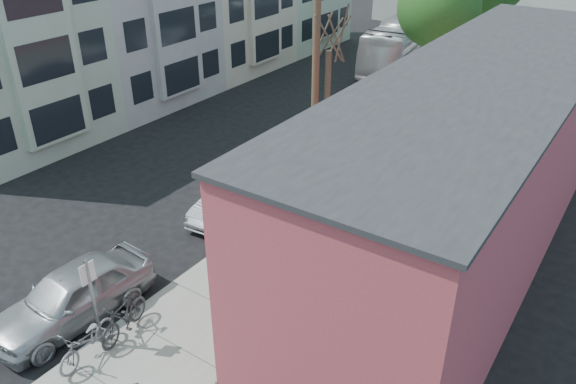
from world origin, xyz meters
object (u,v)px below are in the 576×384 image
Objects in this scene: tree_bare at (326,124)px; car_2 at (307,149)px; parking_meter_far at (357,137)px; parked_bike_b at (87,341)px; cyclist at (288,238)px; tree_leafy_mid at (439,7)px; car_4 at (406,85)px; car_1 at (233,198)px; bus at (410,41)px; patio_chair_b at (253,333)px; utility_pole_near at (314,65)px; car_3 at (365,113)px; sign_post at (92,295)px; patron_grey at (273,304)px; parked_bike_a at (124,317)px; patio_chair_a at (261,336)px; parking_meter_near at (214,236)px; car_0 at (72,295)px.

car_2 is (-2.01, 1.83, -2.26)m from tree_bare.
parking_meter_far is 0.21× the size of tree_bare.
cyclist is at bearing 64.02° from parked_bike_b.
tree_leafy_mid reaches higher than tree_bare.
car_2 is 11.08m from car_4.
bus reaches higher than car_1.
patio_chair_b is at bearing -52.13° from car_1.
car_2 is (-2.01, -9.28, -5.02)m from tree_leafy_mid.
car_3 is at bearing 101.48° from utility_pole_near.
tree_bare is 0.74× the size of tree_leafy_mid.
parked_bike_b is (-1.85, -6.74, -0.24)m from cyclist.
cyclist is (1.97, 6.23, -0.90)m from sign_post.
car_3 is (-1.55, 18.68, -1.13)m from sign_post.
car_1 is 0.35× the size of bus.
bus is at bearing -74.73° from cyclist.
patron_grey reaches higher than parked_bike_a.
patron_grey is at bearing 34.92° from parked_bike_b.
car_1 is (-5.06, 5.39, 0.12)m from patio_chair_b.
patio_chair_b is 0.17× the size of car_2.
patio_chair_a is 7.54m from car_1.
patio_chair_b is 11.84m from car_2.
tree_leafy_mid reaches higher than sign_post.
parking_meter_far is 7.49m from car_1.
patio_chair_a is (3.71, -8.52, -4.82)m from utility_pole_near.
patron_grey is at bearing -47.02° from car_1.
car_4 is (-1.51, 9.03, -0.21)m from parking_meter_far.
patio_chair_a is 11.91m from car_2.
parking_meter_near is at bearing -88.75° from car_3.
parked_bike_a is (-3.38, -2.43, -0.34)m from patron_grey.
patron_grey reaches higher than cyclist.
bus is at bearing 98.71° from car_0.
patron_grey reaches higher than parking_meter_far.
cyclist is 0.33× the size of car_4.
parked_bike_b is at bearing -89.21° from parking_meter_far.
cyclist is at bearing -27.74° from car_1.
utility_pole_near reaches higher than parked_bike_a.
tree_bare reaches higher than cyclist.
car_1 reaches higher than car_3.
bus is at bearing 105.07° from patio_chair_b.
parking_meter_near is 1.00× the size of parking_meter_far.
tree_leafy_mid is 3.78× the size of parked_bike_b.
parking_meter_near reaches higher than patio_chair_a.
parking_meter_near is 13.84m from car_3.
parking_meter_far is 8.71m from tree_leafy_mid.
parked_bike_a is (-0.21, -10.51, -2.29)m from tree_bare.
car_1 is (-1.45, 2.77, -0.28)m from parking_meter_near.
sign_post is at bearing 92.26° from parked_bike_b.
tree_leafy_mid is 20.87m from patio_chair_a.
car_2 is at bearing 86.24° from parked_bike_a.
tree_leafy_mid is 1.54× the size of car_3.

